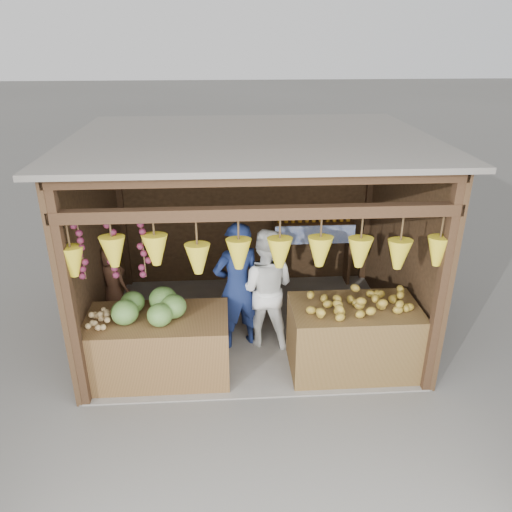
{
  "coord_description": "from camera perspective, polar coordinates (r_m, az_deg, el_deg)",
  "views": [
    {
      "loc": [
        -0.33,
        -5.97,
        3.79
      ],
      "look_at": [
        0.05,
        -0.1,
        1.14
      ],
      "focal_mm": 35.0,
      "sensor_mm": 36.0,
      "label": 1
    }
  ],
  "objects": [
    {
      "name": "back_shelf",
      "position": [
        7.94,
        6.58,
        2.5
      ],
      "size": [
        1.25,
        0.32,
        1.32
      ],
      "color": "#382314",
      "rests_on": "ground"
    },
    {
      "name": "melon_pile",
      "position": [
        5.82,
        -11.85,
        -5.52
      ],
      "size": [
        1.0,
        0.5,
        0.32
      ],
      "primitive_type": null,
      "color": "#1B4A13",
      "rests_on": "counter_left"
    },
    {
      "name": "man_standing",
      "position": [
        6.29,
        -2.15,
        -3.53
      ],
      "size": [
        0.73,
        0.6,
        1.72
      ],
      "primitive_type": "imported",
      "rotation": [
        0.0,
        0.0,
        3.48
      ],
      "color": "#14204B",
      "rests_on": "ground"
    },
    {
      "name": "vendor_seated",
      "position": [
        6.97,
        -16.06,
        -2.61
      ],
      "size": [
        0.56,
        0.53,
        0.96
      ],
      "primitive_type": "imported",
      "rotation": [
        0.0,
        0.0,
        2.48
      ],
      "color": "brown",
      "rests_on": "stool"
    },
    {
      "name": "woman_standing",
      "position": [
        6.38,
        1.08,
        -3.66
      ],
      "size": [
        0.91,
        0.79,
        1.61
      ],
      "primitive_type": "imported",
      "rotation": [
        0.0,
        0.0,
        2.89
      ],
      "color": "white",
      "rests_on": "ground"
    },
    {
      "name": "stool",
      "position": [
        7.26,
        -15.5,
        -6.96
      ],
      "size": [
        0.29,
        0.29,
        0.27
      ],
      "primitive_type": "cube",
      "color": "black",
      "rests_on": "ground"
    },
    {
      "name": "ground",
      "position": [
        7.08,
        -0.47,
        -8.15
      ],
      "size": [
        80.0,
        80.0,
        0.0
      ],
      "primitive_type": "plane",
      "color": "#514F49",
      "rests_on": "ground"
    },
    {
      "name": "mango_pile",
      "position": [
        5.87,
        11.45,
        -4.97
      ],
      "size": [
        1.4,
        0.64,
        0.22
      ],
      "primitive_type": null,
      "color": "#BF5F19",
      "rests_on": "counter_right"
    },
    {
      "name": "stall_structure",
      "position": [
        6.3,
        -0.8,
        4.53
      ],
      "size": [
        4.3,
        3.3,
        2.66
      ],
      "color": "slate",
      "rests_on": "ground"
    },
    {
      "name": "counter_left",
      "position": [
        6.1,
        -11.32,
        -10.11
      ],
      "size": [
        1.71,
        0.85,
        0.79
      ],
      "primitive_type": "cube",
      "color": "#4E351A",
      "rests_on": "ground"
    },
    {
      "name": "tanfruit_pile",
      "position": [
        5.91,
        -17.4,
        -6.76
      ],
      "size": [
        0.34,
        0.4,
        0.13
      ],
      "primitive_type": null,
      "color": "olive",
      "rests_on": "counter_left"
    },
    {
      "name": "counter_right",
      "position": [
        6.18,
        11.0,
        -9.18
      ],
      "size": [
        1.5,
        0.85,
        0.86
      ],
      "primitive_type": "cube",
      "color": "#493218",
      "rests_on": "ground"
    }
  ]
}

